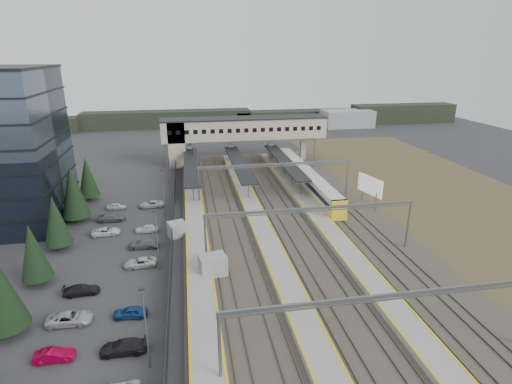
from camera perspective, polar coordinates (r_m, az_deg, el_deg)
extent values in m
plane|color=#2B2B2D|center=(60.44, -5.59, -6.48)|extent=(220.00, 220.00, 0.00)
cylinder|color=black|center=(48.11, -31.85, -16.22)|extent=(0.44, 0.44, 1.20)
cylinder|color=black|center=(55.21, -28.59, -10.95)|extent=(0.44, 0.44, 1.20)
cone|color=black|center=(53.55, -29.25, -7.41)|extent=(3.54, 3.54, 6.80)
cylinder|color=black|center=(62.81, -26.18, -6.89)|extent=(0.44, 0.44, 1.20)
cone|color=black|center=(61.31, -26.72, -3.61)|extent=(3.64, 3.64, 7.00)
cylinder|color=black|center=(71.62, -24.15, -3.41)|extent=(0.44, 0.44, 1.20)
cone|color=black|center=(70.09, -24.67, 0.10)|extent=(4.42, 4.42, 8.50)
cylinder|color=black|center=(80.72, -22.58, -0.69)|extent=(0.44, 0.44, 1.20)
cone|color=black|center=(79.53, -22.95, 2.01)|extent=(3.74, 3.74, 7.20)
imported|color=maroon|center=(42.72, -26.88, -20.10)|extent=(3.53, 1.24, 1.16)
imported|color=#ACADB0|center=(46.75, -25.10, -16.02)|extent=(4.50, 2.15, 1.24)
imported|color=black|center=(51.06, -23.65, -12.68)|extent=(4.06, 1.91, 1.15)
imported|color=silver|center=(64.81, -20.65, -5.30)|extent=(4.30, 2.21, 1.16)
imported|color=#52555A|center=(69.58, -19.93, -3.45)|extent=(4.48, 1.87, 1.29)
imported|color=silver|center=(74.47, -19.30, -1.95)|extent=(3.40, 1.59, 1.13)
imported|color=black|center=(41.29, -18.41, -20.25)|extent=(4.33, 1.84, 1.25)
imported|color=navy|center=(45.49, -17.52, -16.05)|extent=(3.62, 1.68, 1.20)
imported|color=beige|center=(54.44, -16.23, -9.64)|extent=(4.21, 1.98, 1.16)
imported|color=#5B5D62|center=(59.10, -15.76, -7.12)|extent=(4.52, 2.19, 1.27)
imported|color=silver|center=(63.89, -15.35, -5.06)|extent=(3.54, 1.61, 1.18)
imported|color=#BABABE|center=(73.66, -14.71, -1.68)|extent=(4.41, 2.35, 1.18)
cylinder|color=slate|center=(37.08, -15.45, -18.42)|extent=(0.16, 0.16, 8.00)
cube|color=black|center=(34.82, -16.05, -13.19)|extent=(0.50, 0.25, 0.15)
cylinder|color=slate|center=(51.57, -13.94, -6.84)|extent=(0.16, 0.16, 8.00)
cube|color=black|center=(49.96, -14.30, -2.72)|extent=(0.50, 0.25, 0.15)
cylinder|color=slate|center=(68.18, -13.11, -0.20)|extent=(0.16, 0.16, 8.00)
cube|color=black|center=(66.98, -13.37, 3.02)|extent=(0.50, 0.25, 0.15)
cylinder|color=slate|center=(85.36, -12.61, 3.80)|extent=(0.16, 0.16, 8.00)
cube|color=black|center=(84.40, -12.81, 6.42)|extent=(0.50, 0.25, 0.15)
cube|color=#26282B|center=(64.53, -11.76, -4.11)|extent=(0.08, 90.00, 2.00)
cube|color=gray|center=(50.35, -6.18, -10.43)|extent=(3.65, 2.97, 2.71)
cube|color=gray|center=(61.27, -11.23, -5.24)|extent=(2.99, 2.72, 2.27)
cube|color=#322F28|center=(66.69, 4.40, -3.78)|extent=(34.00, 90.00, 0.20)
cube|color=#59544C|center=(64.82, -6.60, -4.39)|extent=(0.08, 90.00, 0.14)
cube|color=#59544C|center=(64.90, -5.33, -4.31)|extent=(0.08, 90.00, 0.14)
cube|color=#59544C|center=(65.12, -3.08, -4.17)|extent=(0.08, 90.00, 0.14)
cube|color=#59544C|center=(65.29, -1.82, -4.08)|extent=(0.08, 90.00, 0.14)
cube|color=#59544C|center=(66.03, 2.11, -3.81)|extent=(0.08, 90.00, 0.14)
cube|color=#59544C|center=(66.33, 3.33, -3.72)|extent=(0.08, 90.00, 0.14)
cube|color=#59544C|center=(66.93, 5.46, -3.56)|extent=(0.08, 90.00, 0.14)
cube|color=#59544C|center=(67.31, 6.65, -3.47)|extent=(0.08, 90.00, 0.14)
cube|color=#59544C|center=(68.69, 10.30, -3.17)|extent=(0.08, 90.00, 0.14)
cube|color=#59544C|center=(69.19, 11.43, -3.08)|extent=(0.08, 90.00, 0.14)
cube|color=#59544C|center=(70.13, 13.38, -2.92)|extent=(0.08, 90.00, 0.14)
cube|color=#59544C|center=(70.70, 14.45, -2.83)|extent=(0.08, 90.00, 0.14)
cube|color=gray|center=(64.68, -8.62, -4.38)|extent=(3.20, 82.00, 0.90)
cube|color=gold|center=(64.50, -9.93, -4.08)|extent=(0.25, 82.00, 0.02)
cube|color=gold|center=(64.53, -7.36, -3.93)|extent=(0.25, 82.00, 0.02)
cube|color=gray|center=(65.55, 0.15, -3.81)|extent=(3.20, 82.00, 0.90)
cube|color=gold|center=(65.15, -1.10, -3.53)|extent=(0.25, 82.00, 0.02)
cube|color=gold|center=(65.63, 1.40, -3.35)|extent=(0.25, 82.00, 0.02)
cube|color=gray|center=(67.90, 8.50, -3.19)|extent=(3.20, 82.00, 0.90)
cube|color=gold|center=(67.30, 7.35, -2.92)|extent=(0.25, 82.00, 0.02)
cube|color=gold|center=(68.18, 9.68, -2.74)|extent=(0.25, 82.00, 0.02)
cube|color=black|center=(84.29, -9.24, 3.83)|extent=(3.00, 30.00, 0.25)
cube|color=slate|center=(84.33, -9.23, 3.73)|extent=(3.10, 30.00, 0.12)
cylinder|color=slate|center=(72.35, -8.94, -0.12)|extent=(0.20, 0.20, 3.10)
cylinder|color=slate|center=(78.52, -9.07, 1.45)|extent=(0.20, 0.20, 3.10)
cylinder|color=slate|center=(84.73, -9.18, 2.79)|extent=(0.20, 0.20, 3.10)
cylinder|color=slate|center=(90.98, -9.28, 3.94)|extent=(0.20, 0.20, 3.10)
cylinder|color=slate|center=(97.27, -9.36, 4.94)|extent=(0.20, 0.20, 3.10)
cube|color=black|center=(84.96, -2.47, 4.19)|extent=(3.00, 30.00, 0.25)
cube|color=slate|center=(85.00, -2.47, 4.09)|extent=(3.10, 30.00, 0.12)
cylinder|color=slate|center=(73.13, -1.09, 0.34)|extent=(0.20, 0.20, 3.10)
cylinder|color=slate|center=(79.23, -1.83, 1.86)|extent=(0.20, 0.20, 3.10)
cylinder|color=slate|center=(85.39, -2.46, 3.15)|extent=(0.20, 0.20, 3.10)
cylinder|color=slate|center=(91.60, -3.00, 4.28)|extent=(0.20, 0.20, 3.10)
cylinder|color=slate|center=(97.85, -3.48, 5.25)|extent=(0.20, 0.20, 3.10)
cube|color=black|center=(86.78, 4.10, 4.48)|extent=(3.00, 30.00, 0.25)
cube|color=slate|center=(86.82, 4.10, 4.39)|extent=(3.10, 30.00, 0.12)
cylinder|color=slate|center=(75.24, 6.45, 0.77)|extent=(0.20, 0.20, 3.10)
cylinder|color=slate|center=(81.19, 5.18, 2.22)|extent=(0.20, 0.20, 3.10)
cylinder|color=slate|center=(87.21, 4.08, 3.47)|extent=(0.20, 0.20, 3.10)
cylinder|color=slate|center=(93.30, 3.12, 4.55)|extent=(0.20, 0.20, 3.10)
cylinder|color=slate|center=(99.44, 2.27, 5.51)|extent=(0.20, 0.20, 3.10)
cube|color=#AE9F8A|center=(98.93, -1.65, 9.06)|extent=(40.00, 6.00, 5.00)
cube|color=black|center=(98.50, -1.67, 10.51)|extent=(40.40, 6.40, 0.30)
cube|color=#AE9F8A|center=(98.53, -11.24, 6.87)|extent=(4.00, 6.00, 11.00)
cube|color=black|center=(95.00, -12.29, 8.25)|extent=(1.00, 0.06, 1.00)
cube|color=black|center=(94.94, -11.08, 8.33)|extent=(1.00, 0.06, 1.00)
cube|color=black|center=(94.93, -9.86, 8.40)|extent=(1.00, 0.06, 1.00)
cube|color=black|center=(94.95, -8.64, 8.47)|extent=(1.00, 0.06, 1.00)
cube|color=black|center=(95.02, -7.42, 8.53)|extent=(1.00, 0.06, 1.00)
cube|color=black|center=(95.13, -6.21, 8.59)|extent=(1.00, 0.06, 1.00)
cube|color=black|center=(95.28, -5.00, 8.65)|extent=(1.00, 0.06, 1.00)
cube|color=black|center=(95.47, -3.79, 8.70)|extent=(1.00, 0.06, 1.00)
cube|color=black|center=(95.70, -2.58, 8.75)|extent=(1.00, 0.06, 1.00)
cube|color=black|center=(95.98, -1.39, 8.80)|extent=(1.00, 0.06, 1.00)
cube|color=black|center=(96.29, -0.20, 8.84)|extent=(1.00, 0.06, 1.00)
cube|color=black|center=(96.65, 0.99, 8.87)|extent=(1.00, 0.06, 1.00)
cube|color=black|center=(97.04, 2.16, 8.91)|extent=(1.00, 0.06, 1.00)
cube|color=black|center=(97.48, 3.32, 8.93)|extent=(1.00, 0.06, 1.00)
cube|color=black|center=(97.95, 4.48, 8.96)|extent=(1.00, 0.06, 1.00)
cube|color=black|center=(98.47, 5.62, 8.98)|extent=(1.00, 0.06, 1.00)
cube|color=black|center=(99.02, 6.75, 9.00)|extent=(1.00, 0.06, 1.00)
cube|color=black|center=(99.60, 7.87, 9.01)|extent=(1.00, 0.06, 1.00)
cube|color=black|center=(100.23, 8.97, 9.02)|extent=(1.00, 0.06, 1.00)
cube|color=gray|center=(99.07, -10.28, 5.51)|extent=(1.20, 1.60, 6.00)
cube|color=gray|center=(99.06, -9.41, 5.56)|extent=(1.20, 1.60, 6.00)
cube|color=gray|center=(99.63, -3.63, 5.87)|extent=(1.20, 1.60, 6.00)
cube|color=gray|center=(101.19, 2.04, 6.10)|extent=(1.20, 1.60, 6.00)
cube|color=gray|center=(103.27, 6.69, 6.26)|extent=(1.20, 1.60, 6.00)
cylinder|color=slate|center=(34.85, -5.20, -21.59)|extent=(0.28, 0.28, 7.00)
cube|color=slate|center=(36.19, 17.99, -13.93)|extent=(28.40, 0.25, 0.35)
cube|color=slate|center=(36.40, 17.92, -14.46)|extent=(28.40, 0.12, 0.12)
cylinder|color=slate|center=(51.63, -7.20, -6.97)|extent=(0.28, 0.28, 7.00)
cylinder|color=slate|center=(59.52, 20.88, -4.47)|extent=(0.28, 0.28, 7.00)
cube|color=slate|center=(52.54, 8.06, -2.35)|extent=(28.40, 0.25, 0.35)
cube|color=slate|center=(52.69, 8.04, -2.75)|extent=(28.40, 0.12, 0.12)
cylinder|color=slate|center=(72.01, -8.19, 0.76)|extent=(0.28, 0.28, 7.00)
cylinder|color=slate|center=(77.86, 12.86, 1.89)|extent=(0.28, 0.28, 7.00)
cube|color=slate|center=(72.67, 2.79, 3.99)|extent=(28.40, 0.25, 0.35)
cube|color=slate|center=(72.78, 2.79, 3.69)|extent=(28.40, 0.12, 0.12)
cylinder|color=slate|center=(91.20, -8.69, 4.72)|extent=(0.28, 0.28, 7.00)
cylinder|color=slate|center=(95.88, 8.34, 5.47)|extent=(0.28, 0.28, 7.00)
cube|color=slate|center=(91.71, 0.03, 7.28)|extent=(28.40, 0.25, 0.35)
cube|color=slate|center=(91.80, 0.03, 7.03)|extent=(28.40, 0.12, 0.12)
cube|color=silver|center=(74.07, 9.19, 0.01)|extent=(2.66, 18.42, 3.42)
cube|color=black|center=(73.95, 9.21, 0.28)|extent=(2.72, 17.82, 0.86)
cube|color=slate|center=(74.57, 9.13, -1.06)|extent=(2.28, 17.02, 0.48)
cube|color=silver|center=(91.40, 5.36, 3.92)|extent=(2.66, 18.42, 3.42)
cube|color=black|center=(91.29, 5.37, 4.15)|extent=(2.72, 17.82, 0.86)
cube|color=slate|center=(91.80, 5.33, 3.03)|extent=(2.28, 17.02, 0.48)
cube|color=yellow|center=(66.11, 11.73, -2.58)|extent=(2.68, 0.90, 3.42)
cylinder|color=slate|center=(71.80, 16.73, -1.46)|extent=(0.20, 0.20, 3.44)
cylinder|color=slate|center=(76.39, 14.95, -0.03)|extent=(0.20, 0.20, 3.44)
cube|color=white|center=(73.37, 15.97, 0.92)|extent=(1.68, 6.31, 3.23)
cube|color=#474222|center=(81.08, 27.64, -1.80)|extent=(34.00, 120.00, 0.06)
cube|color=black|center=(151.22, -12.51, 10.12)|extent=(60.00, 8.00, 6.00)
cube|color=black|center=(157.34, 6.31, 10.62)|extent=(50.00, 8.00, 5.00)
cube|color=black|center=(168.33, 20.24, 10.48)|extent=(40.00, 8.00, 7.00)
cube|color=black|center=(156.84, -29.33, 8.25)|extent=(30.00, 8.00, 5.00)
cube|color=gray|center=(152.92, 12.87, 10.20)|extent=(18.00, 10.00, 6.00)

